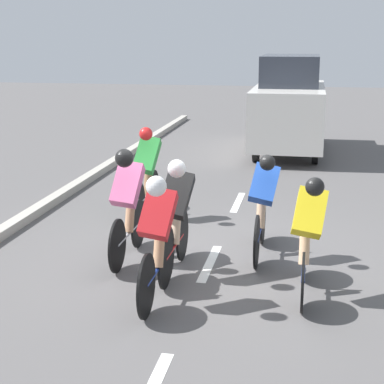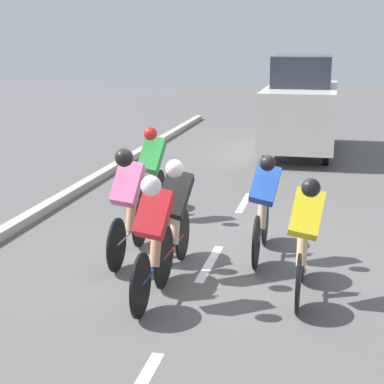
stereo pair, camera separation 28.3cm
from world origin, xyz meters
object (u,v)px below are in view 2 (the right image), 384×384
(cyclist_red, at_px, (154,235))
(support_car, at_px, (301,106))
(cyclist_pink, at_px, (128,201))
(cyclist_yellow, at_px, (305,235))
(cyclist_black, at_px, (174,214))
(cyclist_green, at_px, (152,170))
(cyclist_blue, at_px, (263,204))

(cyclist_red, relative_size, support_car, 0.37)
(cyclist_pink, bearing_deg, cyclist_red, 119.50)
(cyclist_yellow, xyz_separation_m, cyclist_pink, (2.31, -0.78, 0.06))
(cyclist_black, distance_m, support_car, 9.02)
(cyclist_red, bearing_deg, cyclist_black, -91.56)
(cyclist_yellow, height_order, cyclist_green, cyclist_green)
(cyclist_yellow, distance_m, support_car, 9.37)
(cyclist_blue, distance_m, cyclist_black, 1.32)
(cyclist_pink, xyz_separation_m, cyclist_green, (0.28, -2.07, -0.02))
(cyclist_pink, bearing_deg, support_car, -101.42)
(cyclist_pink, xyz_separation_m, support_car, (-1.73, -8.56, 0.38))
(cyclist_pink, xyz_separation_m, cyclist_black, (-0.72, 0.39, -0.03))
(cyclist_yellow, xyz_separation_m, cyclist_green, (2.58, -2.85, 0.04))
(cyclist_black, xyz_separation_m, support_car, (-1.01, -8.95, 0.40))
(cyclist_blue, relative_size, cyclist_green, 1.05)
(cyclist_yellow, relative_size, cyclist_red, 0.96)
(cyclist_yellow, relative_size, cyclist_green, 0.99)
(cyclist_red, bearing_deg, cyclist_yellow, -164.19)
(cyclist_yellow, relative_size, cyclist_blue, 0.94)
(cyclist_blue, height_order, cyclist_black, cyclist_black)
(cyclist_red, distance_m, cyclist_blue, 1.99)
(cyclist_green, distance_m, support_car, 6.81)
(cyclist_blue, distance_m, cyclist_pink, 1.78)
(cyclist_yellow, xyz_separation_m, cyclist_blue, (0.60, -1.26, -0.01))
(support_car, bearing_deg, cyclist_yellow, 93.53)
(cyclist_pink, distance_m, cyclist_green, 2.09)
(cyclist_red, bearing_deg, cyclist_blue, -120.44)
(cyclist_red, distance_m, cyclist_pink, 1.41)
(cyclist_red, xyz_separation_m, support_car, (-1.03, -9.79, 0.41))
(cyclist_pink, bearing_deg, cyclist_yellow, 161.42)
(cyclist_black, bearing_deg, cyclist_green, -67.93)
(cyclist_pink, distance_m, support_car, 8.74)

